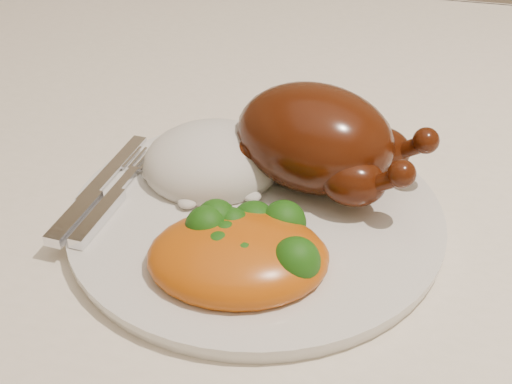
# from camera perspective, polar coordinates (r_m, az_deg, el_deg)

# --- Properties ---
(dining_table) EXTENTS (1.60, 0.90, 0.76)m
(dining_table) POSITION_cam_1_polar(r_m,az_deg,el_deg) (0.71, 13.05, -7.05)
(dining_table) COLOR brown
(dining_table) RESTS_ON floor
(tablecloth) EXTENTS (1.73, 1.03, 0.18)m
(tablecloth) POSITION_cam_1_polar(r_m,az_deg,el_deg) (0.67, 13.86, -2.37)
(tablecloth) COLOR white
(tablecloth) RESTS_ON dining_table
(dinner_plate) EXTENTS (0.37, 0.37, 0.01)m
(dinner_plate) POSITION_cam_1_polar(r_m,az_deg,el_deg) (0.59, -0.00, -2.10)
(dinner_plate) COLOR silver
(dinner_plate) RESTS_ON tablecloth
(roast_chicken) EXTENTS (0.19, 0.14, 0.09)m
(roast_chicken) POSITION_cam_1_polar(r_m,az_deg,el_deg) (0.61, 5.05, 4.22)
(roast_chicken) COLOR #4B1908
(roast_chicken) RESTS_ON dinner_plate
(rice_mound) EXTENTS (0.16, 0.15, 0.06)m
(rice_mound) POSITION_cam_1_polar(r_m,az_deg,el_deg) (0.63, -3.49, 2.36)
(rice_mound) COLOR silver
(rice_mound) RESTS_ON dinner_plate
(mac_and_cheese) EXTENTS (0.15, 0.13, 0.05)m
(mac_and_cheese) POSITION_cam_1_polar(r_m,az_deg,el_deg) (0.53, -0.85, -4.75)
(mac_and_cheese) COLOR orange
(mac_and_cheese) RESTS_ON dinner_plate
(cutlery) EXTENTS (0.04, 0.17, 0.01)m
(cutlery) POSITION_cam_1_polar(r_m,az_deg,el_deg) (0.61, -12.52, -0.68)
(cutlery) COLOR silver
(cutlery) RESTS_ON dinner_plate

